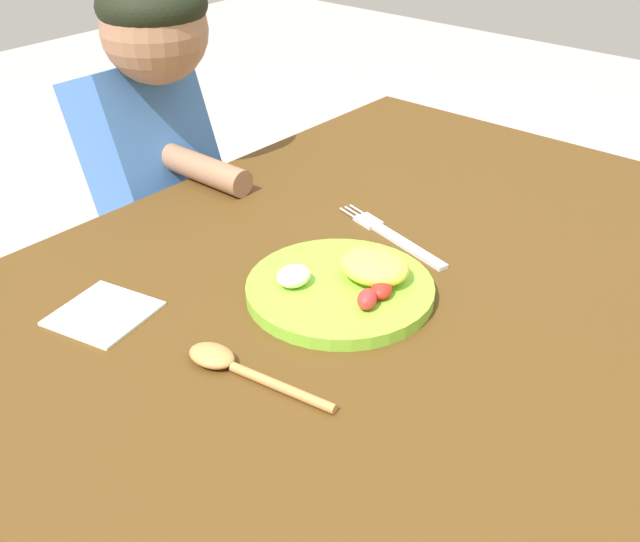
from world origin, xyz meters
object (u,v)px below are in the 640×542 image
fork (393,237)px  person (156,235)px  plate (348,284)px  spoon (231,364)px

fork → person: bearing=20.1°
person → plate: bearing=78.0°
fork → person: 0.53m
fork → person: (-0.04, 0.51, -0.16)m
fork → spoon: spoon is taller
fork → spoon: (-0.37, -0.04, 0.01)m
plate → person: bearing=78.0°
plate → fork: 0.16m
plate → spoon: bearing=179.8°
person → fork: bearing=94.8°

